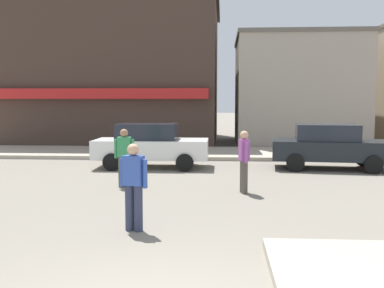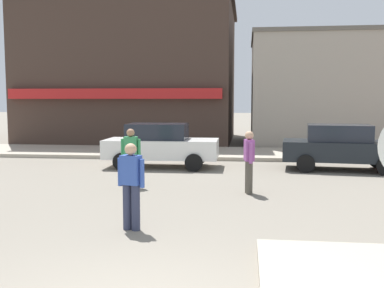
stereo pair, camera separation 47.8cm
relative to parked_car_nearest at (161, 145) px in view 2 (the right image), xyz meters
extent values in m
cube|color=#A89E8C|center=(1.86, 3.85, -0.74)|extent=(80.00, 4.00, 0.15)
cube|color=white|center=(0.04, 0.00, -0.14)|extent=(4.02, 1.75, 0.66)
cube|color=#1E232D|center=(-0.11, 0.00, 0.47)|extent=(2.10, 1.42, 0.56)
cylinder|color=black|center=(1.27, 0.86, -0.51)|extent=(0.60, 0.19, 0.60)
cylinder|color=black|center=(1.29, -0.84, -0.51)|extent=(0.60, 0.19, 0.60)
cylinder|color=black|center=(-1.21, 0.84, -0.51)|extent=(0.60, 0.19, 0.60)
cylinder|color=black|center=(-1.19, -0.86, -0.51)|extent=(0.60, 0.19, 0.60)
cube|color=black|center=(6.32, 0.05, -0.14)|extent=(4.16, 2.12, 0.66)
cube|color=#1E232D|center=(6.17, 0.07, 0.47)|extent=(2.22, 1.61, 0.56)
cylinder|color=black|center=(7.64, 0.76, -0.51)|extent=(0.62, 0.24, 0.60)
cylinder|color=black|center=(5.17, 1.03, -0.51)|extent=(0.62, 0.24, 0.60)
cylinder|color=black|center=(4.99, -0.66, -0.51)|extent=(0.62, 0.24, 0.60)
cylinder|color=#4C473D|center=(-0.21, -3.69, -0.39)|extent=(0.16, 0.16, 0.85)
cylinder|color=#4C473D|center=(-0.03, -3.68, -0.39)|extent=(0.16, 0.16, 0.85)
cube|color=#338C51|center=(-0.12, -3.69, 0.31)|extent=(0.37, 0.24, 0.54)
sphere|color=#9E7051|center=(-0.12, -3.69, 0.69)|extent=(0.22, 0.22, 0.22)
cylinder|color=#338C51|center=(-0.35, -3.70, 0.26)|extent=(0.09, 0.09, 0.52)
cylinder|color=#338C51|center=(0.10, -3.68, 0.26)|extent=(0.09, 0.09, 0.52)
cylinder|color=#2D334C|center=(1.03, -7.77, -0.39)|extent=(0.16, 0.16, 0.85)
cylinder|color=#2D334C|center=(0.86, -7.72, -0.39)|extent=(0.16, 0.16, 0.85)
cube|color=#3351A8|center=(0.94, -7.75, 0.31)|extent=(0.41, 0.31, 0.54)
sphere|color=tan|center=(0.94, -7.75, 0.69)|extent=(0.22, 0.22, 0.22)
cylinder|color=#3351A8|center=(1.16, -7.81, 0.26)|extent=(0.11, 0.11, 0.52)
cylinder|color=#3351A8|center=(0.72, -7.68, 0.26)|extent=(0.11, 0.11, 0.52)
cylinder|color=#4C473D|center=(3.09, -4.13, -0.39)|extent=(0.16, 0.16, 0.85)
cylinder|color=#4C473D|center=(3.12, -4.31, -0.39)|extent=(0.16, 0.16, 0.85)
cube|color=#994C99|center=(3.11, -4.22, 0.31)|extent=(0.28, 0.39, 0.54)
sphere|color=tan|center=(3.11, -4.22, 0.69)|extent=(0.22, 0.22, 0.22)
cylinder|color=#994C99|center=(3.06, -4.00, 0.26)|extent=(0.11, 0.11, 0.52)
cylinder|color=#994C99|center=(3.15, -4.45, 0.26)|extent=(0.11, 0.11, 0.52)
cube|color=#3D2D26|center=(-3.45, 10.62, 3.01)|extent=(11.21, 9.54, 7.65)
cube|color=#B21E1E|center=(-3.45, 5.70, 1.89)|extent=(10.65, 0.40, 0.50)
cube|color=black|center=(-3.45, 10.62, 6.96)|extent=(11.55, 9.82, 0.24)
cube|color=#9E9384|center=(6.52, 9.23, 1.98)|extent=(6.42, 6.45, 5.59)
cube|color=#5E584F|center=(6.52, 9.23, 4.88)|extent=(6.55, 6.58, 0.20)
camera|label=1|loc=(2.55, -15.71, 1.58)|focal=42.00mm
camera|label=2|loc=(3.03, -15.66, 1.58)|focal=42.00mm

